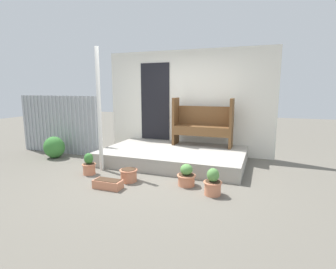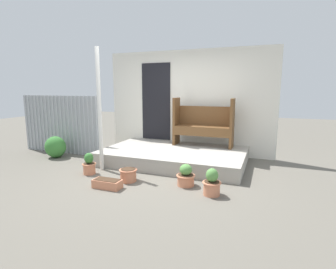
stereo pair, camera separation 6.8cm
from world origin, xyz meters
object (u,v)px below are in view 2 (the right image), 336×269
object	(u,v)px
bench	(203,122)
flower_pot_right	(186,176)
flower_pot_left	(89,165)
flower_pot_middle	(128,174)
flower_pot_far_right	(212,184)
support_post	(100,110)
planter_box_rect	(107,184)
shrub_by_fence	(55,147)

from	to	relation	value
bench	flower_pot_right	bearing A→B (deg)	-84.77
flower_pot_left	flower_pot_middle	xyz separation A→B (m)	(0.91, -0.09, -0.06)
flower_pot_right	flower_pot_far_right	world-z (taller)	flower_pot_far_right
bench	flower_pot_right	size ratio (longest dim) A/B	3.71
support_post	flower_pot_right	bearing A→B (deg)	-7.98
support_post	planter_box_rect	size ratio (longest dim) A/B	5.06
planter_box_rect	flower_pot_middle	bearing A→B (deg)	68.22
support_post	flower_pot_far_right	world-z (taller)	support_post
flower_pot_right	shrub_by_fence	size ratio (longest dim) A/B	0.73
flower_pot_middle	flower_pot_right	bearing A→B (deg)	9.19
bench	support_post	bearing A→B (deg)	-135.49
planter_box_rect	shrub_by_fence	bearing A→B (deg)	151.56
flower_pot_middle	flower_pot_far_right	world-z (taller)	flower_pot_far_right
planter_box_rect	flower_pot_far_right	bearing A→B (deg)	11.16
flower_pot_left	flower_pot_middle	world-z (taller)	flower_pot_left
support_post	flower_pot_middle	xyz separation A→B (m)	(0.86, -0.43, -1.09)
bench	flower_pot_middle	bearing A→B (deg)	-111.84
flower_pot_middle	support_post	bearing A→B (deg)	153.52
flower_pot_right	planter_box_rect	size ratio (longest dim) A/B	0.78
bench	flower_pot_right	xyz separation A→B (m)	(0.18, -1.95, -0.69)
support_post	flower_pot_far_right	size ratio (longest dim) A/B	5.67
flower_pot_left	flower_pot_right	xyz separation A→B (m)	(1.94, 0.08, -0.02)
support_post	flower_pot_right	size ratio (longest dim) A/B	6.46
bench	flower_pot_left	bearing A→B (deg)	-130.97
support_post	shrub_by_fence	size ratio (longest dim) A/B	4.71
flower_pot_middle	planter_box_rect	xyz separation A→B (m)	(-0.17, -0.41, -0.05)
support_post	shrub_by_fence	world-z (taller)	support_post
flower_pot_far_right	support_post	bearing A→B (deg)	167.93
flower_pot_far_right	planter_box_rect	world-z (taller)	flower_pot_far_right
support_post	flower_pot_middle	size ratio (longest dim) A/B	7.46
planter_box_rect	flower_pot_left	bearing A→B (deg)	146.27
shrub_by_fence	flower_pot_middle	bearing A→B (deg)	-18.71
bench	planter_box_rect	xyz separation A→B (m)	(-1.01, -2.53, -0.78)
bench	flower_pot_far_right	size ratio (longest dim) A/B	3.26
bench	shrub_by_fence	distance (m)	3.61
support_post	flower_pot_far_right	bearing A→B (deg)	-12.07
flower_pot_middle	shrub_by_fence	world-z (taller)	shrub_by_fence
support_post	planter_box_rect	bearing A→B (deg)	-50.36
flower_pot_far_right	flower_pot_left	bearing A→B (deg)	176.10
flower_pot_left	shrub_by_fence	world-z (taller)	shrub_by_fence
support_post	bench	bearing A→B (deg)	44.51
bench	flower_pot_left	size ratio (longest dim) A/B	3.32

